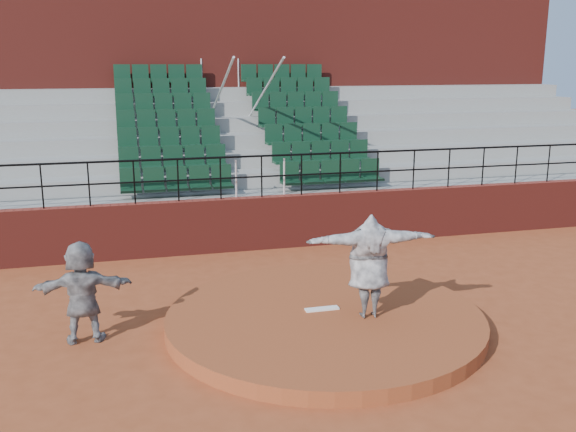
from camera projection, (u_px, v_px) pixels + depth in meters
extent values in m
plane|color=brown|center=(324.00, 326.00, 11.18)|extent=(90.00, 90.00, 0.00)
cylinder|color=brown|center=(324.00, 320.00, 11.15)|extent=(5.50, 5.50, 0.25)
cube|color=white|center=(322.00, 309.00, 11.26)|extent=(0.60, 0.15, 0.03)
cube|color=maroon|center=(262.00, 223.00, 15.73)|extent=(24.00, 0.30, 1.30)
cylinder|color=black|center=(261.00, 156.00, 15.35)|extent=(24.00, 0.05, 0.05)
cylinder|color=black|center=(262.00, 177.00, 15.47)|extent=(24.00, 0.04, 0.04)
cylinder|color=black|center=(42.00, 186.00, 14.23)|extent=(0.04, 0.04, 1.00)
cylinder|color=black|center=(89.00, 184.00, 14.48)|extent=(0.04, 0.04, 1.00)
cylinder|color=black|center=(134.00, 182.00, 14.72)|extent=(0.04, 0.04, 1.00)
cylinder|color=black|center=(178.00, 180.00, 14.97)|extent=(0.04, 0.04, 1.00)
cylinder|color=black|center=(221.00, 178.00, 15.22)|extent=(0.04, 0.04, 1.00)
cylinder|color=black|center=(262.00, 177.00, 15.47)|extent=(0.04, 0.04, 1.00)
cylinder|color=black|center=(301.00, 175.00, 15.71)|extent=(0.04, 0.04, 1.00)
cylinder|color=black|center=(340.00, 173.00, 15.96)|extent=(0.04, 0.04, 1.00)
cylinder|color=black|center=(377.00, 171.00, 16.21)|extent=(0.04, 0.04, 1.00)
cylinder|color=black|center=(414.00, 170.00, 16.46)|extent=(0.04, 0.04, 1.00)
cylinder|color=black|center=(449.00, 168.00, 16.70)|extent=(0.04, 0.04, 1.00)
cylinder|color=black|center=(483.00, 167.00, 16.95)|extent=(0.04, 0.04, 1.00)
cylinder|color=black|center=(516.00, 165.00, 17.20)|extent=(0.04, 0.04, 1.00)
cylinder|color=black|center=(549.00, 164.00, 17.44)|extent=(0.04, 0.04, 1.00)
cube|color=gray|center=(257.00, 217.00, 16.27)|extent=(24.00, 0.85, 1.30)
cube|color=#10311E|center=(177.00, 182.00, 15.56)|extent=(2.75, 0.48, 0.72)
cube|color=#10311E|center=(332.00, 175.00, 16.54)|extent=(2.75, 0.48, 0.72)
cube|color=gray|center=(250.00, 203.00, 17.03)|extent=(24.00, 0.85, 1.70)
cube|color=#10311E|center=(173.00, 160.00, 16.27)|extent=(2.75, 0.48, 0.72)
cube|color=#10311E|center=(322.00, 155.00, 17.24)|extent=(2.75, 0.48, 0.72)
cube|color=gray|center=(244.00, 189.00, 17.78)|extent=(24.00, 0.85, 2.10)
cube|color=#10311E|center=(170.00, 141.00, 16.97)|extent=(2.75, 0.48, 0.72)
cube|color=#10311E|center=(313.00, 137.00, 17.95)|extent=(2.75, 0.48, 0.72)
cube|color=gray|center=(239.00, 177.00, 18.53)|extent=(24.00, 0.85, 2.50)
cube|color=#10311E|center=(167.00, 123.00, 17.68)|extent=(2.75, 0.48, 0.72)
cube|color=#10311E|center=(304.00, 120.00, 18.65)|extent=(2.75, 0.48, 0.72)
cube|color=gray|center=(233.00, 166.00, 19.28)|extent=(24.00, 0.85, 2.90)
cube|color=#10311E|center=(164.00, 106.00, 18.38)|extent=(2.75, 0.48, 0.72)
cube|color=#10311E|center=(297.00, 104.00, 19.36)|extent=(2.75, 0.48, 0.72)
cube|color=gray|center=(228.00, 155.00, 20.04)|extent=(24.00, 0.85, 3.30)
cube|color=#10311E|center=(161.00, 91.00, 19.09)|extent=(2.75, 0.48, 0.72)
cube|color=#10311E|center=(289.00, 89.00, 20.07)|extent=(2.75, 0.48, 0.72)
cube|color=gray|center=(224.00, 146.00, 20.79)|extent=(24.00, 0.85, 3.70)
cube|color=#10311E|center=(159.00, 76.00, 19.79)|extent=(2.75, 0.48, 0.72)
cube|color=#10311E|center=(283.00, 76.00, 20.77)|extent=(2.75, 0.48, 0.72)
cylinder|color=silver|center=(216.00, 102.00, 17.88)|extent=(0.06, 5.97, 2.46)
cylinder|color=silver|center=(258.00, 102.00, 18.18)|extent=(0.06, 5.97, 2.46)
cube|color=maroon|center=(214.00, 90.00, 22.20)|extent=(24.00, 3.00, 7.10)
imported|color=black|center=(369.00, 266.00, 10.80)|extent=(2.25, 0.81, 1.79)
imported|color=black|center=(82.00, 292.00, 10.41)|extent=(1.60, 0.55, 1.71)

